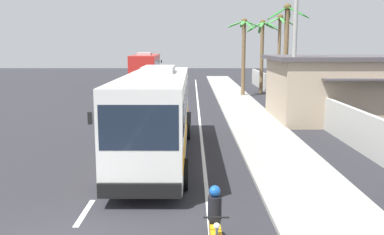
% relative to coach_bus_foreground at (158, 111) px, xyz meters
% --- Properties ---
extents(sidewalk_kerb, '(3.20, 90.00, 0.14)m').
position_rel_coach_bus_foreground_xyz_m(sidewalk_kerb, '(5.23, 1.46, -1.89)').
color(sidewalk_kerb, '#999993').
rests_on(sidewalk_kerb, ground).
extents(lane_markings, '(3.68, 71.00, 0.01)m').
position_rel_coach_bus_foreground_xyz_m(lane_markings, '(0.61, 5.88, -1.96)').
color(lane_markings, white).
rests_on(lane_markings, ground).
extents(boundary_wall, '(0.24, 60.00, 1.80)m').
position_rel_coach_bus_foreground_xyz_m(boundary_wall, '(9.03, 5.46, -1.06)').
color(boundary_wall, '#B2B2AD').
rests_on(boundary_wall, ground).
extents(coach_bus_foreground, '(2.94, 12.04, 3.78)m').
position_rel_coach_bus_foreground_xyz_m(coach_bus_foreground, '(0.00, 0.00, 0.00)').
color(coach_bus_foreground, silver).
rests_on(coach_bus_foreground, ground).
extents(coach_bus_far_lane, '(3.14, 11.18, 3.94)m').
position_rel_coach_bus_foreground_xyz_m(coach_bus_far_lane, '(-3.53, 29.00, 0.08)').
color(coach_bus_far_lane, red).
rests_on(coach_bus_far_lane, ground).
extents(motorcycle_beside_bus, '(0.56, 1.96, 1.53)m').
position_rel_coach_bus_foreground_xyz_m(motorcycle_beside_bus, '(2.00, -8.53, -1.33)').
color(motorcycle_beside_bus, black).
rests_on(motorcycle_beside_bus, ground).
extents(utility_pole_mid, '(2.50, 0.24, 9.70)m').
position_rel_coach_bus_foreground_xyz_m(utility_pole_mid, '(7.27, 6.75, 3.11)').
color(utility_pole_mid, '#9E9E99').
rests_on(utility_pole_mid, ground).
extents(palm_nearest, '(3.18, 3.24, 7.11)m').
position_rel_coach_bus_foreground_xyz_m(palm_nearest, '(6.20, 21.94, 2.89)').
color(palm_nearest, brown).
rests_on(palm_nearest, ground).
extents(palm_third, '(2.65, 2.84, 7.37)m').
position_rel_coach_bus_foreground_xyz_m(palm_third, '(9.16, 20.55, 3.27)').
color(palm_third, brown).
rests_on(palm_third, ground).
extents(palm_fourth, '(3.26, 3.28, 7.74)m').
position_rel_coach_bus_foreground_xyz_m(palm_fourth, '(8.55, 14.86, 3.08)').
color(palm_fourth, brown).
rests_on(palm_fourth, ground).
extents(palm_farthest, '(3.60, 3.67, 7.13)m').
position_rel_coach_bus_foreground_xyz_m(palm_farthest, '(8.31, 24.54, 2.97)').
color(palm_farthest, brown).
rests_on(palm_farthest, ground).
extents(roadside_building, '(13.39, 7.65, 4.04)m').
position_rel_coach_bus_foreground_xyz_m(roadside_building, '(13.07, 9.28, 0.07)').
color(roadside_building, tan).
rests_on(roadside_building, ground).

